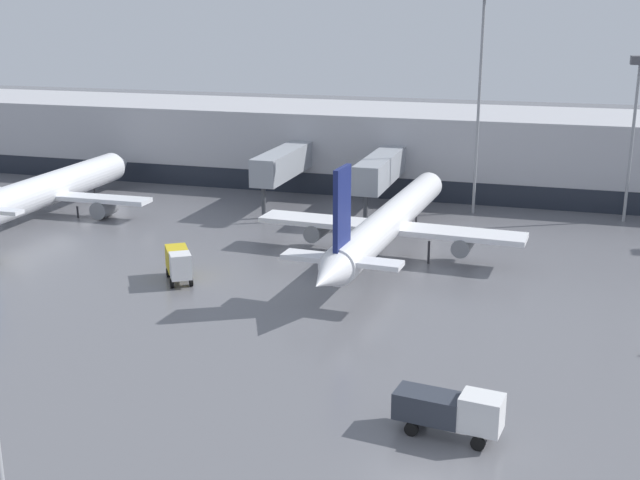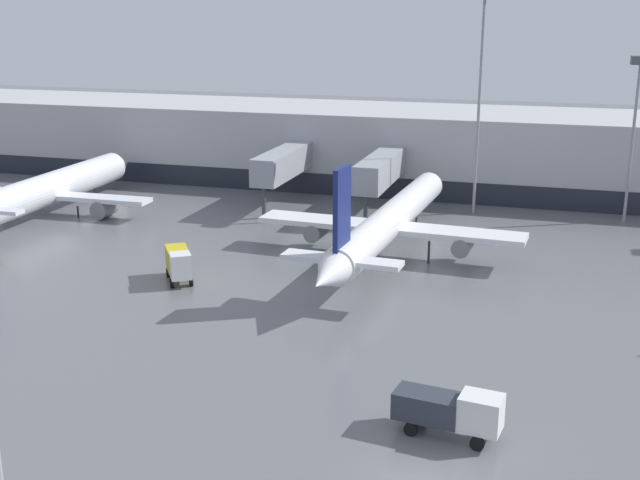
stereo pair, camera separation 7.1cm
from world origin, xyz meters
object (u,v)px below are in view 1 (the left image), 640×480
at_px(apron_light_mast_0, 482,43).
at_px(service_truck_0, 179,262).
at_px(apron_light_mast_1, 637,90).
at_px(parked_jet_2, 48,190).
at_px(service_truck_1, 451,409).
at_px(parked_jet_1, 389,222).

bearing_deg(apron_light_mast_0, service_truck_0, -124.01).
relative_size(service_truck_0, apron_light_mast_1, 0.28).
distance_m(parked_jet_2, service_truck_1, 56.38).
bearing_deg(parked_jet_1, apron_light_mast_1, -43.74).
bearing_deg(apron_light_mast_0, parked_jet_2, -162.64).
height_order(parked_jet_1, service_truck_0, parked_jet_1).
bearing_deg(parked_jet_1, parked_jet_2, 85.99).
height_order(parked_jet_1, apron_light_mast_1, apron_light_mast_1).
height_order(parked_jet_2, service_truck_1, parked_jet_2).
bearing_deg(parked_jet_2, apron_light_mast_0, -73.52).
xyz_separation_m(parked_jet_1, parked_jet_2, (-36.50, 4.65, -0.54)).
xyz_separation_m(service_truck_1, apron_light_mast_1, (10.70, 46.92, 11.46)).
distance_m(parked_jet_1, service_truck_1, 29.84).
bearing_deg(service_truck_0, service_truck_1, 20.11).
xyz_separation_m(service_truck_0, apron_light_mast_0, (19.30, 28.60, 15.52)).
bearing_deg(apron_light_mast_1, service_truck_1, -102.85).
height_order(parked_jet_1, apron_light_mast_0, apron_light_mast_0).
bearing_deg(service_truck_0, apron_light_mast_1, 97.76).
height_order(service_truck_1, apron_light_mast_1, apron_light_mast_1).
xyz_separation_m(parked_jet_1, apron_light_mast_0, (5.19, 17.68, 14.00)).
relative_size(parked_jet_1, service_truck_1, 6.57).
relative_size(parked_jet_1, parked_jet_2, 1.10).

